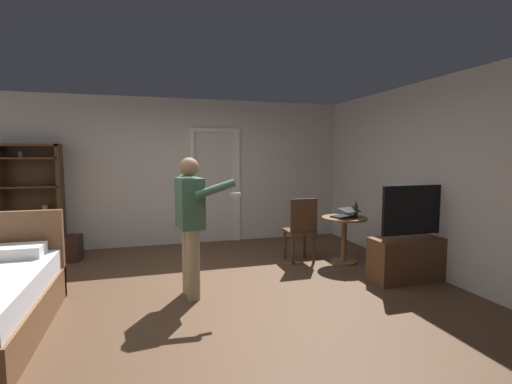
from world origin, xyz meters
TOP-DOWN VIEW (x-y plane):
  - ground_plane at (0.00, 0.00)m, footprint 6.86×6.86m
  - wall_back at (0.00, 2.71)m, footprint 6.48×0.12m
  - wall_right at (3.18, 0.00)m, footprint 0.12×5.54m
  - doorway_frame at (0.66, 2.63)m, footprint 0.93×0.08m
  - bookshelf at (-2.34, 2.48)m, footprint 0.90×0.32m
  - tv_flatscreen at (2.82, -0.24)m, footprint 1.26×0.40m
  - side_table at (2.29, 0.72)m, footprint 0.68×0.68m
  - laptop at (2.28, 0.68)m, footprint 0.41×0.42m
  - bottle_on_table at (2.43, 0.64)m, footprint 0.06×0.06m
  - wooden_chair at (1.67, 0.92)m, footprint 0.42×0.42m
  - person_blue_shirt at (-0.09, 0.01)m, footprint 0.70×0.57m
  - suitcase_dark at (-1.87, 2.01)m, footprint 0.62×0.38m

SIDE VIEW (x-z plane):
  - ground_plane at x=0.00m, z-range 0.00..0.00m
  - suitcase_dark at x=-1.87m, z-range 0.00..0.40m
  - tv_flatscreen at x=2.82m, z-range -0.26..0.99m
  - side_table at x=2.29m, z-range 0.13..0.83m
  - wooden_chair at x=1.67m, z-range 0.05..1.04m
  - laptop at x=2.28m, z-range 0.68..0.83m
  - bottle_on_table at x=2.43m, z-range 0.68..0.92m
  - person_blue_shirt at x=-0.09m, z-range 0.12..1.73m
  - bookshelf at x=-2.34m, z-range 0.07..1.88m
  - doorway_frame at x=0.66m, z-range 0.16..2.29m
  - wall_back at x=0.00m, z-range 0.00..2.65m
  - wall_right at x=3.18m, z-range 0.00..2.65m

